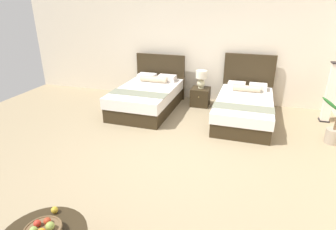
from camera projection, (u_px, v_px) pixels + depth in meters
The scene contains 9 objects.
ground_plane at pixel (167, 161), 4.71m from camera, with size 10.16×10.33×0.02m, color #998666.
wall_back at pixel (205, 45), 7.14m from camera, with size 10.16×0.12×2.88m, color beige.
bed_near_window at pixel (148, 97), 6.81m from camera, with size 1.36×2.14×1.19m.
bed_near_corner at pixel (244, 107), 6.23m from camera, with size 1.25×2.23×1.30m.
nightstand at pixel (200, 97), 7.09m from camera, with size 0.46×0.47×0.45m.
table_lamp at pixel (201, 78), 6.92m from camera, with size 0.28×0.28×0.45m.
loose_apple at pixel (54, 210), 2.95m from camera, with size 0.07×0.07×0.07m.
floor_lamp_corner at pixel (330, 93), 5.99m from camera, with size 0.20×0.20×1.32m.
potted_palm at pixel (334, 129), 5.19m from camera, with size 0.55×0.63×0.94m.
Camera 1 is at (1.16, -3.88, 2.51)m, focal length 29.77 mm.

